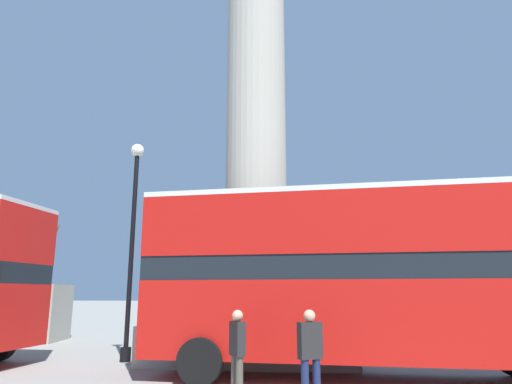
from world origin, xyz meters
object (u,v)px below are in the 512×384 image
pedestrian_by_plinth (237,350)px  equestrian_statue (22,303)px  monument_column (256,141)px  street_lamp (132,237)px  bus_a (362,274)px  pedestrian_near_lamp (310,352)px

pedestrian_by_plinth → equestrian_statue: bearing=-162.8°
monument_column → street_lamp: bearing=-155.5°
monument_column → equestrian_statue: (-10.14, 3.31, -5.59)m
monument_column → pedestrian_by_plinth: monument_column is taller
monument_column → equestrian_statue: 12.04m
equestrian_statue → pedestrian_by_plinth: size_ratio=3.51×
equestrian_statue → bus_a: bearing=-38.1°
bus_a → street_lamp: size_ratio=1.56×
monument_column → bus_a: size_ratio=2.06×
pedestrian_near_lamp → bus_a: bearing=34.2°
monument_column → pedestrian_by_plinth: size_ratio=13.02×
equestrian_statue → street_lamp: bearing=-46.2°
monument_column → pedestrian_by_plinth: bearing=-87.3°
street_lamp → pedestrian_by_plinth: bearing=-48.8°
equestrian_statue → pedestrian_near_lamp: (11.79, -9.82, -0.62)m
bus_a → equestrian_statue: bearing=155.7°
bus_a → street_lamp: street_lamp is taller
monument_column → pedestrian_near_lamp: size_ratio=12.83×
bus_a → street_lamp: (-6.54, 2.32, 1.23)m
equestrian_statue → street_lamp: 8.45m
bus_a → pedestrian_near_lamp: bus_a is taller
pedestrian_near_lamp → street_lamp: bearing=108.2°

